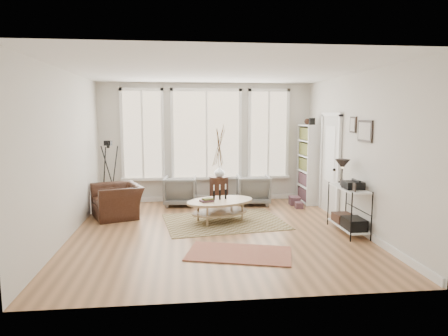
{
  "coord_description": "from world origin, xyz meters",
  "views": [
    {
      "loc": [
        -0.64,
        -7.09,
        2.14
      ],
      "look_at": [
        0.2,
        0.6,
        1.1
      ],
      "focal_mm": 32.0,
      "sensor_mm": 36.0,
      "label": 1
    }
  ],
  "objects": [
    {
      "name": "wall_art",
      "position": [
        2.58,
        -0.27,
        1.88
      ],
      "size": [
        0.04,
        0.88,
        0.44
      ],
      "color": "black",
      "rests_on": "ground"
    },
    {
      "name": "rug_main",
      "position": [
        0.21,
        0.66,
        0.01
      ],
      "size": [
        2.54,
        2.04,
        0.01
      ],
      "primitive_type": "cube",
      "rotation": [
        0.0,
        0.0,
        0.14
      ],
      "color": "brown",
      "rests_on": "ground"
    },
    {
      "name": "door",
      "position": [
        2.57,
        1.15,
        1.12
      ],
      "size": [
        0.09,
        1.06,
        2.22
      ],
      "color": "silver",
      "rests_on": "ground"
    },
    {
      "name": "low_shelf",
      "position": [
        2.38,
        -0.3,
        0.51
      ],
      "size": [
        0.38,
        1.08,
        1.3
      ],
      "color": "white",
      "rests_on": "ground"
    },
    {
      "name": "accent_chair",
      "position": [
        -1.98,
        1.31,
        0.34
      ],
      "size": [
        1.3,
        1.23,
        0.68
      ],
      "primitive_type": "imported",
      "rotation": [
        0.0,
        0.0,
        -1.2
      ],
      "color": "#371E15",
      "rests_on": "ground"
    },
    {
      "name": "armchair_right",
      "position": [
        1.08,
        2.19,
        0.35
      ],
      "size": [
        0.8,
        0.82,
        0.7
      ],
      "primitive_type": "imported",
      "rotation": [
        0.0,
        0.0,
        3.08
      ],
      "color": "slate",
      "rests_on": "ground"
    },
    {
      "name": "coffee_table",
      "position": [
        0.12,
        0.68,
        0.34
      ],
      "size": [
        1.62,
        1.33,
        0.64
      ],
      "color": "tan",
      "rests_on": "ground"
    },
    {
      "name": "side_table",
      "position": [
        0.26,
        2.24,
        0.9
      ],
      "size": [
        0.45,
        0.45,
        1.88
      ],
      "color": "#371E15",
      "rests_on": "ground"
    },
    {
      "name": "armchair_left",
      "position": [
        -0.66,
        2.25,
        0.35
      ],
      "size": [
        0.79,
        0.81,
        0.69
      ],
      "primitive_type": "imported",
      "rotation": [
        0.0,
        0.0,
        3.07
      ],
      "color": "slate",
      "rests_on": "ground"
    },
    {
      "name": "bookcase",
      "position": [
        2.44,
        2.23,
        0.96
      ],
      "size": [
        0.31,
        0.85,
        2.06
      ],
      "color": "white",
      "rests_on": "ground"
    },
    {
      "name": "book_stack_far",
      "position": [
        2.05,
        1.64,
        0.07
      ],
      "size": [
        0.19,
        0.23,
        0.14
      ],
      "primitive_type": "cube",
      "rotation": [
        0.0,
        0.0,
        -0.11
      ],
      "color": "maroon",
      "rests_on": "ground"
    },
    {
      "name": "vase",
      "position": [
        0.27,
        2.22,
        0.8
      ],
      "size": [
        0.28,
        0.28,
        0.26
      ],
      "primitive_type": "imported",
      "rotation": [
        0.0,
        0.0,
        0.16
      ],
      "color": "silver",
      "rests_on": "side_table"
    },
    {
      "name": "room",
      "position": [
        0.02,
        0.03,
        1.43
      ],
      "size": [
        5.5,
        5.54,
        2.9
      ],
      "color": "#A6744A",
      "rests_on": "ground"
    },
    {
      "name": "book_stack_near",
      "position": [
        2.05,
        2.0,
        0.1
      ],
      "size": [
        0.26,
        0.32,
        0.19
      ],
      "primitive_type": "cube",
      "rotation": [
        0.0,
        0.0,
        -0.08
      ],
      "color": "maroon",
      "rests_on": "ground"
    },
    {
      "name": "tripod_camera",
      "position": [
        -2.25,
        2.03,
        0.72
      ],
      "size": [
        0.55,
        0.55,
        1.56
      ],
      "color": "black",
      "rests_on": "ground"
    },
    {
      "name": "rug_runner",
      "position": [
        0.24,
        -1.22,
        0.01
      ],
      "size": [
        1.77,
        1.28,
        0.01
      ],
      "primitive_type": "cube",
      "rotation": [
        0.0,
        0.0,
        -0.27
      ],
      "color": "maroon",
      "rests_on": "ground"
    },
    {
      "name": "bay_window",
      "position": [
        0.0,
        2.71,
        1.61
      ],
      "size": [
        4.14,
        0.12,
        2.24
      ],
      "color": "#DDBF8A",
      "rests_on": "ground"
    }
  ]
}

